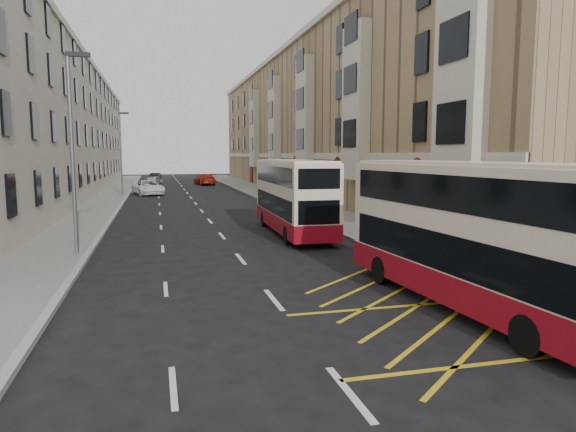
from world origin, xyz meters
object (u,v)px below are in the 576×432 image
object	(u,v)px
white_van	(148,188)
car_red	(205,179)
double_decker_front	(473,235)
double_decker_rear	(293,197)
car_dark	(155,177)
pedestrian_far	(515,256)
street_lamp_near	(73,142)
car_silver	(153,182)
street_lamp_far	(121,149)

from	to	relation	value
white_van	car_red	size ratio (longest dim) A/B	1.02
double_decker_front	double_decker_rear	world-z (taller)	double_decker_front
car_dark	pedestrian_far	bearing A→B (deg)	-69.76
street_lamp_near	car_dark	bearing A→B (deg)	87.13
street_lamp_near	car_silver	size ratio (longest dim) A/B	1.85
car_dark	car_red	bearing A→B (deg)	-47.74
double_decker_rear	street_lamp_near	bearing A→B (deg)	-157.96
street_lamp_far	street_lamp_near	bearing A→B (deg)	-90.00
white_van	car_red	distance (m)	17.48
car_silver	car_red	xyz separation A→B (m)	(6.86, 4.98, 0.03)
street_lamp_near	double_decker_rear	xyz separation A→B (m)	(10.07, 3.76, -2.66)
street_lamp_far	white_van	distance (m)	5.18
street_lamp_near	double_decker_front	world-z (taller)	street_lamp_near
double_decker_front	pedestrian_far	xyz separation A→B (m)	(2.53, 1.50, -1.00)
car_silver	car_dark	world-z (taller)	car_silver
white_van	car_dark	bearing A→B (deg)	74.90
double_decker_front	white_van	xyz separation A→B (m)	(-9.01, 42.65, -1.27)
pedestrian_far	white_van	xyz separation A→B (m)	(-11.54, 41.15, -0.27)
street_lamp_near	car_dark	xyz separation A→B (m)	(2.97, 59.36, -4.00)
car_silver	car_dark	size ratio (longest dim) A/B	1.11
double_decker_rear	car_red	distance (m)	44.68
street_lamp_near	car_red	world-z (taller)	street_lamp_near
street_lamp_far	double_decker_front	world-z (taller)	street_lamp_far
double_decker_rear	car_dark	bearing A→B (deg)	98.85
pedestrian_far	car_red	distance (m)	57.22
street_lamp_far	pedestrian_far	xyz separation A→B (m)	(13.88, -38.64, -3.62)
double_decker_front	double_decker_rear	bearing A→B (deg)	91.76
pedestrian_far	car_red	world-z (taller)	pedestrian_far
double_decker_front	car_dark	xyz separation A→B (m)	(-8.38, 69.51, -1.38)
street_lamp_far	double_decker_rear	size ratio (longest dim) A/B	0.82
car_silver	white_van	bearing A→B (deg)	-76.24
car_red	double_decker_front	bearing A→B (deg)	84.36
street_lamp_near	double_decker_rear	world-z (taller)	street_lamp_near
street_lamp_near	white_van	bearing A→B (deg)	85.88
street_lamp_far	car_red	xyz separation A→B (m)	(9.58, 18.41, -3.87)
double_decker_rear	white_van	size ratio (longest dim) A/B	1.81
car_red	street_lamp_far	bearing A→B (deg)	55.13
car_red	car_dark	bearing A→B (deg)	-66.25
street_lamp_near	street_lamp_far	xyz separation A→B (m)	(0.00, 30.00, 0.00)
double_decker_rear	car_red	bearing A→B (deg)	92.20
street_lamp_near	white_van	size ratio (longest dim) A/B	1.49
street_lamp_far	double_decker_front	bearing A→B (deg)	-74.21
double_decker_rear	car_silver	distance (m)	40.37
white_van	street_lamp_near	bearing A→B (deg)	-107.87
street_lamp_far	double_decker_rear	bearing A→B (deg)	-69.01
street_lamp_far	pedestrian_far	size ratio (longest dim) A/B	4.60
double_decker_rear	car_red	world-z (taller)	double_decker_rear
double_decker_front	car_dark	distance (m)	70.02
double_decker_rear	car_dark	distance (m)	56.07
car_silver	pedestrian_far	bearing A→B (deg)	-62.16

